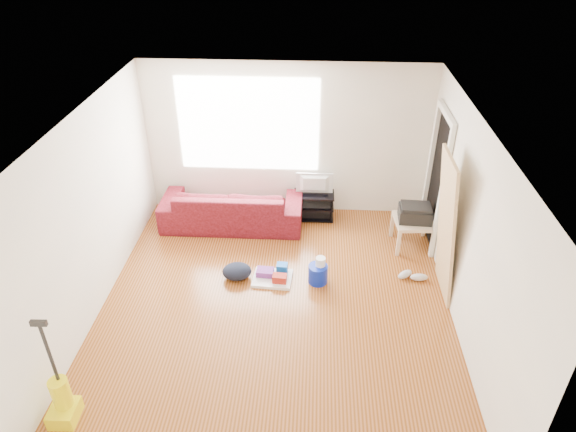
# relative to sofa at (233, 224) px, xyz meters

# --- Properties ---
(room) EXTENTS (4.51, 5.01, 2.51)m
(room) POSITION_rel_sofa_xyz_m (0.92, -1.80, 1.25)
(room) COLOR #6A320B
(room) RESTS_ON ground
(sofa) EXTENTS (2.23, 0.87, 0.65)m
(sofa) POSITION_rel_sofa_xyz_m (0.00, 0.00, 0.00)
(sofa) COLOR #340406
(sofa) RESTS_ON ground
(tv_stand) EXTENTS (0.65, 0.37, 0.45)m
(tv_stand) POSITION_rel_sofa_xyz_m (1.30, 0.27, 0.23)
(tv_stand) COLOR black
(tv_stand) RESTS_ON ground
(tv) EXTENTS (0.60, 0.08, 0.34)m
(tv) POSITION_rel_sofa_xyz_m (1.30, 0.27, 0.62)
(tv) COLOR black
(tv) RESTS_ON tv_stand
(side_table) EXTENTS (0.60, 0.60, 0.46)m
(side_table) POSITION_rel_sofa_xyz_m (2.80, -0.44, 0.38)
(side_table) COLOR tan
(side_table) RESTS_ON ground
(printer) EXTENTS (0.49, 0.38, 0.25)m
(printer) POSITION_rel_sofa_xyz_m (2.80, -0.44, 0.58)
(printer) COLOR black
(printer) RESTS_ON side_table
(bucket) EXTENTS (0.34, 0.34, 0.27)m
(bucket) POSITION_rel_sofa_xyz_m (1.39, -1.40, 0.00)
(bucket) COLOR #091FA7
(bucket) RESTS_ON ground
(toilet_paper) EXTENTS (0.14, 0.14, 0.12)m
(toilet_paper) POSITION_rel_sofa_xyz_m (1.42, -1.38, 0.20)
(toilet_paper) COLOR white
(toilet_paper) RESTS_ON bucket
(cleaning_tray) EXTENTS (0.56, 0.46, 0.19)m
(cleaning_tray) POSITION_rel_sofa_xyz_m (0.78, -1.38, 0.06)
(cleaning_tray) COLOR white
(cleaning_tray) RESTS_ON ground
(backpack) EXTENTS (0.45, 0.38, 0.22)m
(backpack) POSITION_rel_sofa_xyz_m (0.27, -1.38, 0.00)
(backpack) COLOR black
(backpack) RESTS_ON ground
(sneakers) EXTENTS (0.44, 0.24, 0.10)m
(sneakers) POSITION_rel_sofa_xyz_m (2.70, -1.26, 0.05)
(sneakers) COLOR silver
(sneakers) RESTS_ON ground
(vacuum) EXTENTS (0.28, 0.31, 1.28)m
(vacuum) POSITION_rel_sofa_xyz_m (-1.15, -3.72, 0.24)
(vacuum) COLOR yellow
(vacuum) RESTS_ON ground
(door_panel) EXTENTS (0.25, 0.79, 1.97)m
(door_panel) POSITION_rel_sofa_xyz_m (2.98, -1.46, 0.00)
(door_panel) COLOR tan
(door_panel) RESTS_ON ground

